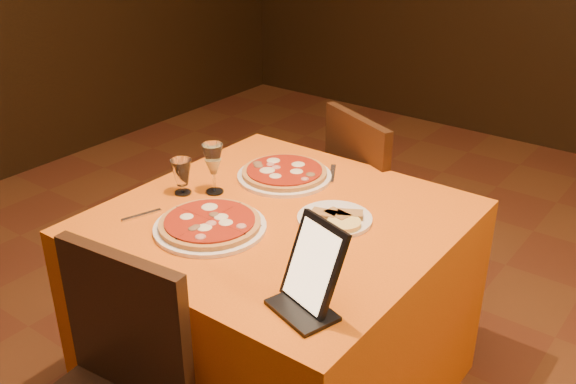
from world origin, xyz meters
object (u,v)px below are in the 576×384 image
Objects in this scene: chair_main_far at (389,207)px; wine_glass at (213,168)px; pizza_far at (284,174)px; main_table at (280,307)px; water_glass at (182,177)px; tablet at (314,265)px; pizza_near at (210,225)px.

wine_glass is at bearing 94.40° from chair_main_far.
chair_main_far is at bearing 72.59° from pizza_far.
main_table is 0.49m from pizza_far.
pizza_far is at bearing 97.32° from chair_main_far.
pizza_far is at bearing 63.73° from wine_glass.
water_glass is at bearing -168.80° from main_table.
water_glass is 0.53× the size of tablet.
main_table is at bearing 114.73° from chair_main_far.
pizza_far is 0.39m from water_glass.
main_table is 8.46× the size of water_glass.
pizza_near is at bearing -50.31° from wine_glass.
main_table is 0.71m from tablet.
tablet reaches higher than water_glass.
water_glass is at bearing -139.21° from wine_glass.
tablet is (0.75, -0.26, 0.06)m from water_glass.
main_table is at bearing 154.99° from tablet.
chair_main_far is 7.00× the size of water_glass.
wine_glass reaches higher than pizza_far.
chair_main_far is 3.73× the size of tablet.
pizza_near is 0.30m from water_glass.
pizza_near is at bearing -120.09° from main_table.
pizza_far is at bearing 57.20° from water_glass.
water_glass is at bearing -122.80° from pizza_far.
chair_main_far is at bearing 66.36° from water_glass.
water_glass is 0.80m from tablet.
pizza_near is 1.50× the size of tablet.
pizza_far is (-0.05, 0.46, -0.00)m from pizza_near.
pizza_near is 0.46m from pizza_far.
chair_main_far is at bearing 90.00° from main_table.
main_table is at bearing 59.91° from pizza_near.
pizza_far is 1.46× the size of tablet.
main_table is at bearing 0.26° from wine_glass.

